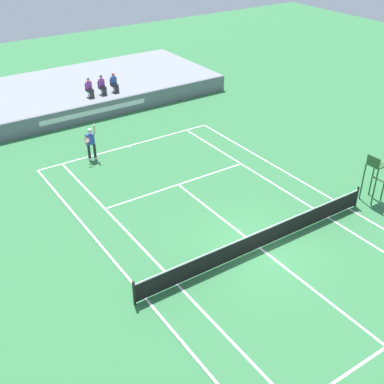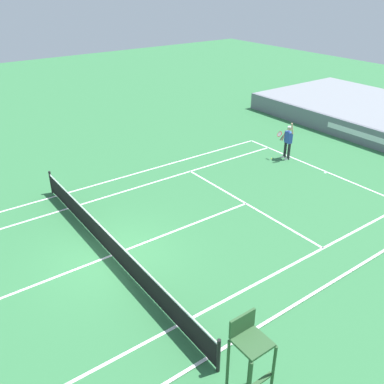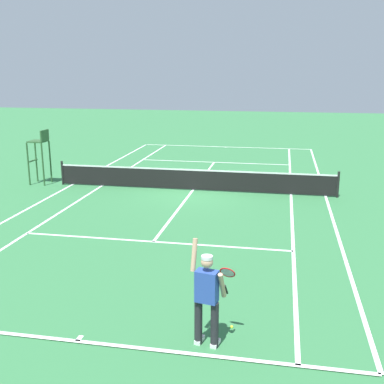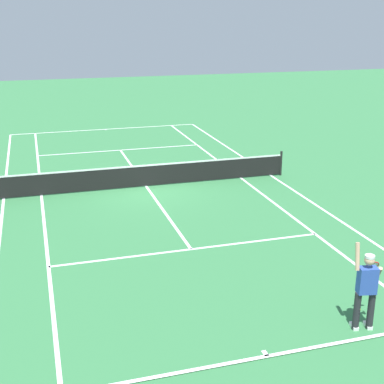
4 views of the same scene
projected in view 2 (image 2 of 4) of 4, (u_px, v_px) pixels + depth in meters
The scene contains 7 objects.
ground_plane at pixel (112, 256), 14.73m from camera, with size 80.00×80.00×0.00m, color #337542.
court at pixel (112, 256), 14.73m from camera, with size 11.08×23.88×0.03m.
net at pixel (110, 244), 14.49m from camera, with size 11.98×0.10×1.07m.
barrier_wall at pixel (384, 142), 23.17m from camera, with size 21.15×0.25×1.11m.
tennis_player at pixel (288, 141), 22.03m from camera, with size 0.82×0.62×2.08m.
tennis_ball at pixel (271, 159), 22.39m from camera, with size 0.07×0.07×0.07m, color #D1E533.
umpire_chair at pixel (249, 353), 9.03m from camera, with size 0.77×0.77×2.44m.
Camera 2 is at (11.38, -4.76, 8.84)m, focal length 39.07 mm.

